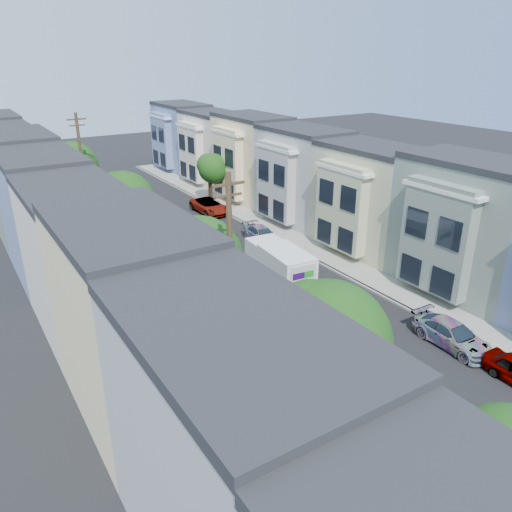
{
  "coord_description": "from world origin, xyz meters",
  "views": [
    {
      "loc": [
        -16.62,
        -16.5,
        14.99
      ],
      "look_at": [
        -0.07,
        9.59,
        2.2
      ],
      "focal_mm": 35.0,
      "sensor_mm": 36.0,
      "label": 1
    }
  ],
  "objects": [
    {
      "name": "ground",
      "position": [
        0.0,
        0.0,
        0.0
      ],
      "size": [
        160.0,
        160.0,
        0.0
      ],
      "primitive_type": "plane",
      "color": "black",
      "rests_on": "ground"
    },
    {
      "name": "lead_sedan",
      "position": [
        1.89,
        18.86,
        0.68
      ],
      "size": [
        1.99,
        4.24,
        1.36
      ],
      "primitive_type": "imported",
      "rotation": [
        0.0,
        0.0,
        0.14
      ],
      "color": "black",
      "rests_on": "ground"
    },
    {
      "name": "curb_right",
      "position": [
        6.05,
        15.0,
        0.07
      ],
      "size": [
        0.3,
        70.0,
        0.15
      ],
      "primitive_type": "cube",
      "color": "gray",
      "rests_on": "ground"
    },
    {
      "name": "parked_right_b",
      "position": [
        4.9,
        -2.49,
        0.67
      ],
      "size": [
        2.04,
        4.56,
        1.35
      ],
      "primitive_type": "imported",
      "rotation": [
        0.0,
        0.0,
        -0.03
      ],
      "color": "silver",
      "rests_on": "ground"
    },
    {
      "name": "parked_left_d",
      "position": [
        -4.9,
        12.28,
        0.62
      ],
      "size": [
        1.61,
        3.9,
        1.25
      ],
      "primitive_type": "imported",
      "rotation": [
        0.0,
        0.0,
        -0.04
      ],
      "color": "#52040F",
      "rests_on": "ground"
    },
    {
      "name": "tree_d",
      "position": [
        -6.3,
        17.52,
        4.87
      ],
      "size": [
        4.55,
        4.55,
        7.16
      ],
      "color": "black",
      "rests_on": "ground"
    },
    {
      "name": "road_slab",
      "position": [
        0.0,
        15.0,
        0.01
      ],
      "size": [
        12.0,
        70.0,
        0.02
      ],
      "primitive_type": "cube",
      "color": "black",
      "rests_on": "ground"
    },
    {
      "name": "tree_e",
      "position": [
        -6.3,
        32.28,
        4.77
      ],
      "size": [
        4.7,
        4.7,
        7.14
      ],
      "color": "black",
      "rests_on": "ground"
    },
    {
      "name": "fedex_truck",
      "position": [
        1.22,
        8.65,
        1.61
      ],
      "size": [
        2.32,
        6.01,
        2.89
      ],
      "rotation": [
        0.0,
        0.0,
        -0.1
      ],
      "color": "white",
      "rests_on": "ground"
    },
    {
      "name": "townhouse_row_right",
      "position": [
        11.15,
        15.0,
        0.0
      ],
      "size": [
        5.0,
        70.0,
        8.5
      ],
      "primitive_type": "cube",
      "color": "beige",
      "rests_on": "ground"
    },
    {
      "name": "sidewalk_right",
      "position": [
        7.35,
        15.0,
        0.07
      ],
      "size": [
        2.6,
        70.0,
        0.15
      ],
      "primitive_type": "cube",
      "color": "gray",
      "rests_on": "ground"
    },
    {
      "name": "townhouse_row_left",
      "position": [
        -11.15,
        15.0,
        0.0
      ],
      "size": [
        5.0,
        70.0,
        8.5
      ],
      "primitive_type": "cube",
      "color": "beige",
      "rests_on": "ground"
    },
    {
      "name": "tree_c",
      "position": [
        -6.3,
        5.48,
        4.77
      ],
      "size": [
        4.7,
        4.7,
        7.14
      ],
      "color": "black",
      "rests_on": "ground"
    },
    {
      "name": "sidewalk_left",
      "position": [
        -7.35,
        15.0,
        0.07
      ],
      "size": [
        2.6,
        70.0,
        0.15
      ],
      "primitive_type": "cube",
      "color": "gray",
      "rests_on": "ground"
    },
    {
      "name": "parked_left_b",
      "position": [
        -4.9,
        -6.09,
        0.66
      ],
      "size": [
        2.2,
        4.53,
        1.32
      ],
      "primitive_type": "imported",
      "rotation": [
        0.0,
        0.0,
        -0.08
      ],
      "color": "black",
      "rests_on": "ground"
    },
    {
      "name": "parked_right_c",
      "position": [
        4.9,
        16.51,
        0.62
      ],
      "size": [
        1.88,
        4.22,
        1.25
      ],
      "primitive_type": "imported",
      "rotation": [
        0.0,
        0.0,
        -0.03
      ],
      "color": "black",
      "rests_on": "ground"
    },
    {
      "name": "curb_left",
      "position": [
        -6.05,
        15.0,
        0.07
      ],
      "size": [
        0.3,
        70.0,
        0.15
      ],
      "primitive_type": "cube",
      "color": "gray",
      "rests_on": "ground"
    },
    {
      "name": "parked_left_c",
      "position": [
        -4.9,
        1.97,
        0.61
      ],
      "size": [
        2.43,
        4.55,
        1.22
      ],
      "primitive_type": "imported",
      "rotation": [
        0.0,
        0.0,
        -0.1
      ],
      "color": "#AFB8C0",
      "rests_on": "ground"
    },
    {
      "name": "centerline",
      "position": [
        0.0,
        15.0,
        0.0
      ],
      "size": [
        0.12,
        70.0,
        0.01
      ],
      "primitive_type": "cube",
      "color": "gold",
      "rests_on": "ground"
    },
    {
      "name": "parked_right_d",
      "position": [
        4.9,
        26.01,
        0.7
      ],
      "size": [
        2.36,
        5.07,
        1.41
      ],
      "primitive_type": "imported",
      "rotation": [
        0.0,
        0.0,
        0.0
      ],
      "color": "black",
      "rests_on": "ground"
    },
    {
      "name": "tree_far_r",
      "position": [
        6.9,
        29.01,
        3.61
      ],
      "size": [
        3.1,
        3.1,
        5.2
      ],
      "color": "black",
      "rests_on": "ground"
    },
    {
      "name": "utility_pole_near",
      "position": [
        -6.3,
        2.0,
        5.15
      ],
      "size": [
        1.6,
        0.26,
        10.0
      ],
      "color": "#42301E",
      "rests_on": "ground"
    },
    {
      "name": "tree_b",
      "position": [
        -6.3,
        -4.88,
        5.17
      ],
      "size": [
        4.7,
        4.7,
        7.55
      ],
      "color": "black",
      "rests_on": "ground"
    },
    {
      "name": "utility_pole_far",
      "position": [
        -6.3,
        28.0,
        5.15
      ],
      "size": [
        1.6,
        0.26,
        10.0
      ],
      "color": "#42301E",
      "rests_on": "ground"
    }
  ]
}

